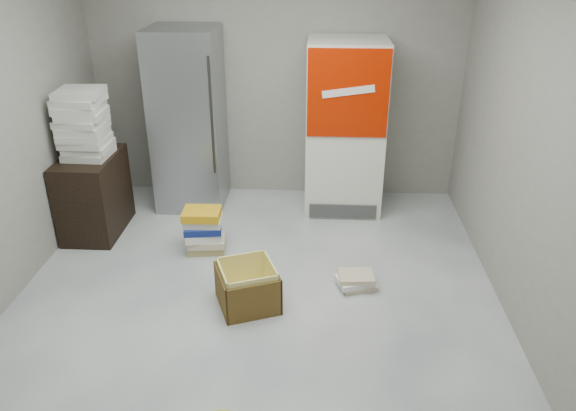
# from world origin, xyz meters

# --- Properties ---
(ground) EXTENTS (5.00, 5.00, 0.00)m
(ground) POSITION_xyz_m (0.00, 0.00, 0.00)
(ground) COLOR silver
(ground) RESTS_ON ground
(room_shell) EXTENTS (4.04, 5.04, 2.82)m
(room_shell) POSITION_xyz_m (0.00, 0.00, 1.80)
(room_shell) COLOR gray
(room_shell) RESTS_ON ground
(steel_fridge) EXTENTS (0.70, 0.72, 1.90)m
(steel_fridge) POSITION_xyz_m (-0.90, 2.13, 0.95)
(steel_fridge) COLOR #A3A5AB
(steel_fridge) RESTS_ON ground
(coke_cooler) EXTENTS (0.80, 0.73, 1.80)m
(coke_cooler) POSITION_xyz_m (0.75, 2.12, 0.90)
(coke_cooler) COLOR silver
(coke_cooler) RESTS_ON ground
(wood_shelf) EXTENTS (0.50, 0.80, 0.80)m
(wood_shelf) POSITION_xyz_m (-1.73, 1.40, 0.40)
(wood_shelf) COLOR black
(wood_shelf) RESTS_ON ground
(supply_box_stack) EXTENTS (0.44, 0.44, 0.65)m
(supply_box_stack) POSITION_xyz_m (-1.72, 1.40, 1.12)
(supply_box_stack) COLOR silver
(supply_box_stack) RESTS_ON wood_shelf
(phonebook_stack_main) EXTENTS (0.42, 0.35, 0.43)m
(phonebook_stack_main) POSITION_xyz_m (-0.58, 1.06, 0.21)
(phonebook_stack_main) COLOR tan
(phonebook_stack_main) RESTS_ON ground
(phonebook_stack_side) EXTENTS (0.38, 0.32, 0.13)m
(phonebook_stack_side) POSITION_xyz_m (0.83, 0.52, 0.07)
(phonebook_stack_side) COLOR #C9B592
(phonebook_stack_side) RESTS_ON ground
(cardboard_box) EXTENTS (0.58, 0.58, 0.36)m
(cardboard_box) POSITION_xyz_m (-0.06, 0.22, 0.15)
(cardboard_box) COLOR yellow
(cardboard_box) RESTS_ON ground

